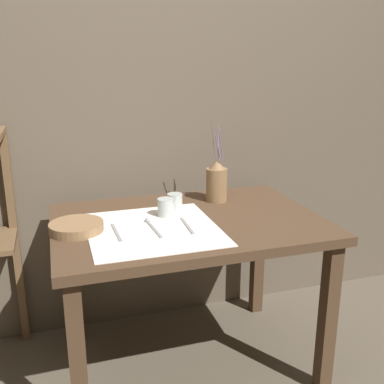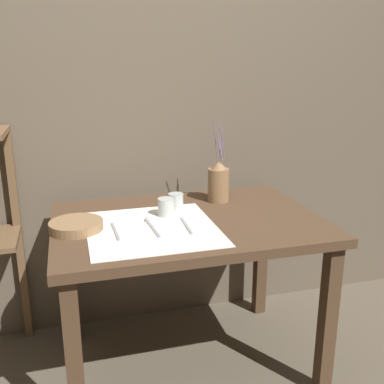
% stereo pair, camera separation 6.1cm
% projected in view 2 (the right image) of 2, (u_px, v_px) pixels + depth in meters
% --- Properties ---
extents(ground_plane, '(12.00, 12.00, 0.00)m').
position_uv_depth(ground_plane, '(188.00, 362.00, 2.16)').
color(ground_plane, brown).
extents(stone_wall_back, '(7.00, 0.06, 2.40)m').
position_uv_depth(stone_wall_back, '(161.00, 100.00, 2.29)').
color(stone_wall_back, brown).
rests_on(stone_wall_back, ground_plane).
extents(wooden_table, '(1.15, 0.80, 0.73)m').
position_uv_depth(wooden_table, '(188.00, 240.00, 1.98)').
color(wooden_table, '#4C3523').
rests_on(wooden_table, ground_plane).
extents(linen_cloth, '(0.52, 0.54, 0.00)m').
position_uv_depth(linen_cloth, '(152.00, 228.00, 1.83)').
color(linen_cloth, white).
rests_on(linen_cloth, wooden_table).
extents(pitcher_with_flowers, '(0.10, 0.10, 0.40)m').
position_uv_depth(pitcher_with_flowers, '(218.00, 182.00, 2.17)').
color(pitcher_with_flowers, olive).
rests_on(pitcher_with_flowers, wooden_table).
extents(wooden_bowl, '(0.22, 0.22, 0.04)m').
position_uv_depth(wooden_bowl, '(76.00, 226.00, 1.81)').
color(wooden_bowl, '#8E6B47').
rests_on(wooden_bowl, wooden_table).
extents(glass_tumbler_near, '(0.07, 0.07, 0.08)m').
position_uv_depth(glass_tumbler_near, '(166.00, 207.00, 1.97)').
color(glass_tumbler_near, '#B7C1BC').
rests_on(glass_tumbler_near, wooden_table).
extents(glass_tumbler_far, '(0.07, 0.07, 0.07)m').
position_uv_depth(glass_tumbler_far, '(176.00, 201.00, 2.06)').
color(glass_tumbler_far, '#B7C1BC').
rests_on(glass_tumbler_far, wooden_table).
extents(knife_center, '(0.02, 0.20, 0.00)m').
position_uv_depth(knife_center, '(115.00, 231.00, 1.79)').
color(knife_center, '#939399').
rests_on(knife_center, wooden_table).
extents(spoon_outer, '(0.03, 0.21, 0.02)m').
position_uv_depth(spoon_outer, '(150.00, 223.00, 1.88)').
color(spoon_outer, '#939399').
rests_on(spoon_outer, wooden_table).
extents(fork_inner, '(0.02, 0.20, 0.00)m').
position_uv_depth(fork_inner, '(186.00, 225.00, 1.86)').
color(fork_inner, '#939399').
rests_on(fork_inner, wooden_table).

